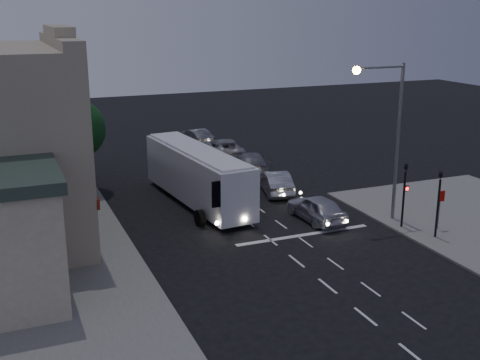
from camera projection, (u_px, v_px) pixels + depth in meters
name	position (u px, v px, depth m)	size (l,w,h in m)	color
ground	(287.00, 254.00, 30.47)	(120.00, 120.00, 0.00)	black
sidewalk_far	(8.00, 235.00, 32.80)	(12.00, 50.00, 0.12)	slate
road_markings	(281.00, 229.00, 33.88)	(8.00, 30.55, 0.01)	silver
tour_bus	(197.00, 174.00, 37.88)	(3.58, 11.86, 3.58)	white
car_suv	(317.00, 208.00, 35.03)	(1.82, 4.54, 1.55)	silver
car_sedan_a	(275.00, 182.00, 40.32)	(1.62, 4.63, 1.53)	#B1B1B5
car_sedan_b	(251.00, 163.00, 45.29)	(2.19, 5.38, 1.56)	gray
car_sedan_c	(224.00, 148.00, 49.97)	(2.64, 5.73, 1.59)	#949497
car_extra	(196.00, 137.00, 54.68)	(1.56, 4.48, 1.48)	gray
traffic_signal_main	(405.00, 188.00, 33.28)	(0.25, 0.35, 4.10)	black
traffic_signal_side	(439.00, 196.00, 31.78)	(0.18, 0.15, 4.10)	black
regulatory_sign	(440.00, 203.00, 33.23)	(0.45, 0.12, 2.20)	slate
streetlight	(389.00, 125.00, 33.54)	(3.32, 0.44, 9.00)	slate
street_tree	(75.00, 126.00, 39.58)	(4.00, 4.00, 6.20)	black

